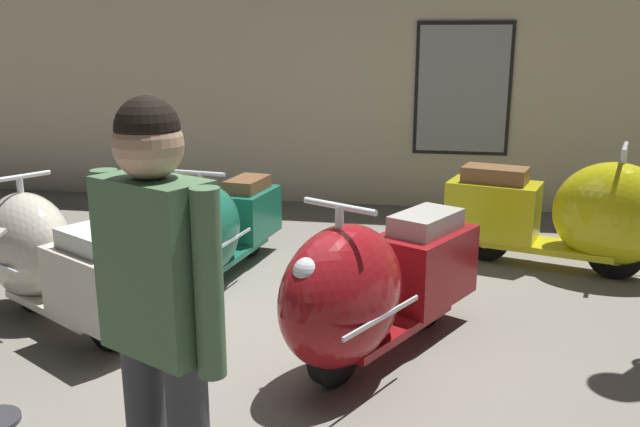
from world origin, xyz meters
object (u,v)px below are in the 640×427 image
(scooter_0, at_px, (49,259))
(scooter_2, at_px, (370,288))
(scooter_1, at_px, (219,227))
(visitor_1, at_px, (160,310))
(scooter_3, at_px, (574,214))

(scooter_0, xyz_separation_m, scooter_2, (2.25, -0.22, 0.02))
(scooter_1, relative_size, visitor_1, 0.92)
(scooter_1, xyz_separation_m, scooter_2, (1.39, -1.31, 0.05))
(scooter_3, relative_size, visitor_1, 1.08)
(scooter_1, distance_m, visitor_1, 3.18)
(scooter_1, xyz_separation_m, scooter_3, (2.91, 0.64, 0.07))
(scooter_0, bearing_deg, scooter_3, -125.50)
(visitor_1, bearing_deg, scooter_2, 7.47)
(scooter_0, xyz_separation_m, scooter_3, (3.77, 1.73, 0.04))
(scooter_2, xyz_separation_m, visitor_1, (-0.57, -1.71, 0.53))
(scooter_0, height_order, scooter_2, scooter_2)
(scooter_0, relative_size, visitor_1, 0.96)
(scooter_1, distance_m, scooter_2, 1.91)
(scooter_2, xyz_separation_m, scooter_3, (1.52, 1.95, 0.02))
(scooter_0, distance_m, visitor_1, 2.62)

